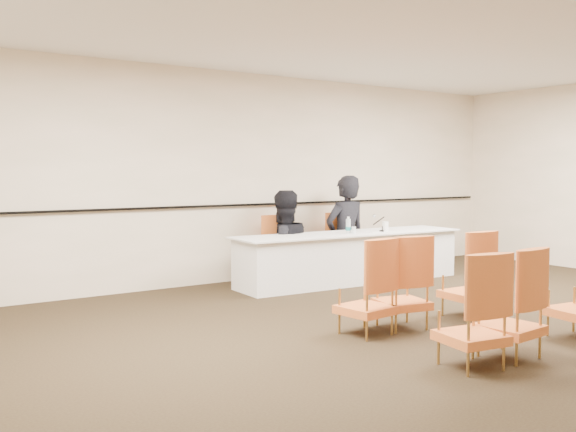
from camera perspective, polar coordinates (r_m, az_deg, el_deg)
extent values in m
plane|color=black|center=(6.45, 15.19, -10.36)|extent=(10.00, 10.00, 0.00)
plane|color=silver|center=(6.41, 15.70, 16.59)|extent=(10.00, 10.00, 0.00)
cube|color=beige|center=(9.34, -3.79, 3.47)|extent=(10.00, 0.04, 3.00)
cube|color=black|center=(9.32, -3.65, 1.00)|extent=(9.80, 0.04, 0.03)
imported|color=black|center=(9.82, 5.14, -2.15)|extent=(0.73, 0.48, 1.97)
imported|color=black|center=(9.21, -0.48, -3.42)|extent=(0.96, 0.78, 1.84)
cube|color=white|center=(9.39, 7.34, -1.37)|extent=(0.36, 0.31, 0.00)
cylinder|color=silver|center=(9.05, 5.87, -1.25)|extent=(0.08, 0.08, 0.10)
cylinder|color=white|center=(9.45, 8.65, -0.92)|extent=(0.11, 0.11, 0.14)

